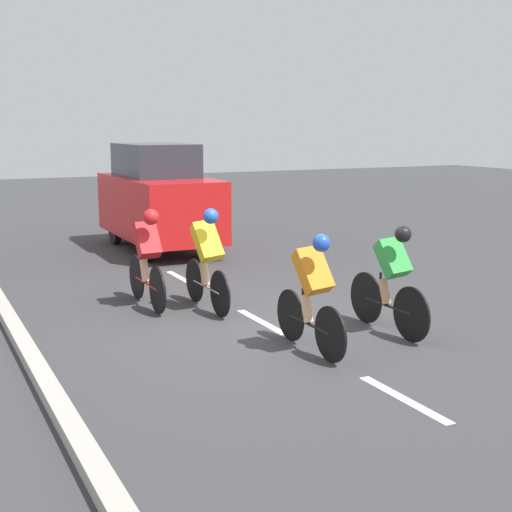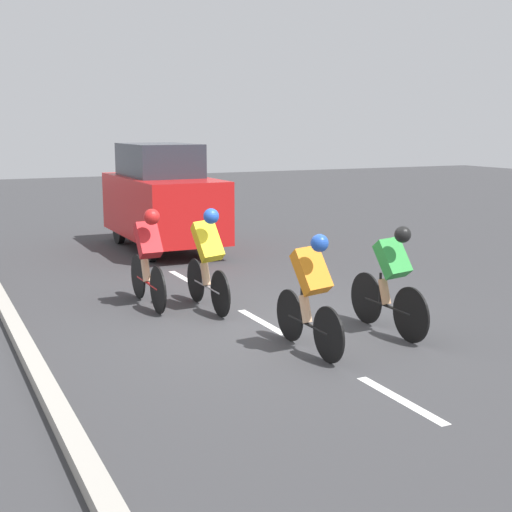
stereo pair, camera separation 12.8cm
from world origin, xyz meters
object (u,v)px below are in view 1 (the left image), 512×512
Objects in this scene: cyclist_red at (147,255)px; cyclist_green at (391,277)px; cyclist_orange at (312,290)px; support_car at (158,198)px; cyclist_yellow at (207,256)px.

cyclist_red is 1.01× the size of cyclist_green.
cyclist_orange is 7.81m from support_car.
cyclist_green is at bearing 131.71° from cyclist_red.
cyclist_orange is 0.94× the size of cyclist_red.
cyclist_green is 0.43× the size of support_car.
cyclist_red is at bearing 69.47° from support_car.
support_car reaches higher than cyclist_red.
cyclist_green is at bearing 128.35° from cyclist_yellow.
support_car reaches higher than cyclist_green.
support_car is at bearing -95.12° from cyclist_orange.
cyclist_yellow is (0.36, -2.42, 0.04)m from cyclist_orange.
cyclist_yellow is 0.98× the size of cyclist_green.
cyclist_red is 3.68m from cyclist_green.
cyclist_orange is 0.95× the size of cyclist_green.
support_car reaches higher than cyclist_yellow.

